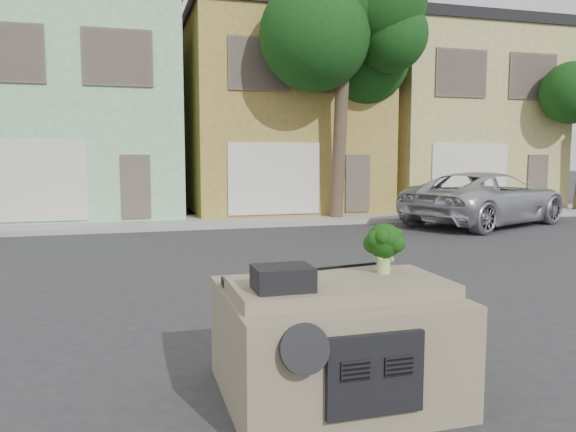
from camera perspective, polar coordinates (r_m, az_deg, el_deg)
name	(u,v)px	position (r m, az deg, el deg)	size (l,w,h in m)	color
ground_plane	(260,310)	(8.25, -2.89, -9.50)	(120.00, 120.00, 0.00)	#303033
sidewalk	(186,222)	(18.45, -10.31, -0.61)	(40.00, 3.00, 0.15)	gray
townhouse_mint	(77,113)	(22.35, -20.65, 9.77)	(7.20, 8.20, 7.55)	#91CC95
townhouse_tan	(274,117)	(23.03, -1.41, 10.04)	(7.20, 8.20, 7.55)	olive
townhouse_beige	(439,120)	(25.95, 15.06, 9.40)	(7.20, 8.20, 7.55)	tan
silver_pickup	(485,225)	(19.13, 19.42, -0.85)	(2.82, 6.11, 1.70)	#B5B6BC
tree_near	(340,93)	(18.91, 5.27, 12.30)	(4.40, 4.00, 8.50)	#113910
car_dashboard	(333,336)	(5.33, 4.59, -12.08)	(2.00, 1.80, 1.12)	#7B6F55
instrument_hump	(283,278)	(4.66, -0.55, -6.32)	(0.48, 0.38, 0.20)	black
wiper_arm	(346,266)	(5.63, 5.95, -5.10)	(0.70, 0.03, 0.02)	black
broccoli	(384,248)	(5.35, 9.73, -3.21)	(0.40, 0.40, 0.49)	black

